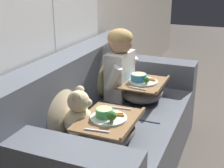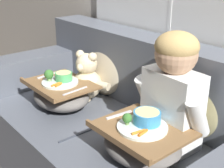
{
  "view_description": "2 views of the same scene",
  "coord_description": "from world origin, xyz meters",
  "px_view_note": "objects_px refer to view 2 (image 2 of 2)",
  "views": [
    {
      "loc": [
        -1.88,
        -0.76,
        1.44
      ],
      "look_at": [
        0.04,
        0.04,
        0.68
      ],
      "focal_mm": 50.0,
      "sensor_mm": 36.0,
      "label": 1
    },
    {
      "loc": [
        1.19,
        -0.98,
        1.32
      ],
      "look_at": [
        -0.09,
        0.09,
        0.64
      ],
      "focal_mm": 50.0,
      "sensor_mm": 36.0,
      "label": 2
    }
  ],
  "objects_px": {
    "teddy_bear": "(87,79)",
    "lap_tray_teddy": "(61,94)",
    "couch": "(117,137)",
    "throw_pillow_behind_teddy": "(105,66)",
    "child_figure": "(174,85)",
    "lap_tray_child": "(142,141)",
    "throw_pillow_behind_child": "(191,100)"
  },
  "relations": [
    {
      "from": "lap_tray_child",
      "to": "lap_tray_teddy",
      "type": "xyz_separation_m",
      "value": [
        -0.7,
        -0.0,
        -0.0
      ]
    },
    {
      "from": "child_figure",
      "to": "lap_tray_teddy",
      "type": "distance_m",
      "value": 0.76
    },
    {
      "from": "lap_tray_child",
      "to": "throw_pillow_behind_child",
      "type": "bearing_deg",
      "value": 89.88
    },
    {
      "from": "throw_pillow_behind_child",
      "to": "lap_tray_child",
      "type": "bearing_deg",
      "value": -90.12
    },
    {
      "from": "couch",
      "to": "lap_tray_child",
      "type": "distance_m",
      "value": 0.43
    },
    {
      "from": "throw_pillow_behind_child",
      "to": "throw_pillow_behind_teddy",
      "type": "xyz_separation_m",
      "value": [
        -0.7,
        0.0,
        0.0
      ]
    },
    {
      "from": "throw_pillow_behind_teddy",
      "to": "lap_tray_teddy",
      "type": "relative_size",
      "value": 0.97
    },
    {
      "from": "couch",
      "to": "teddy_bear",
      "type": "relative_size",
      "value": 5.41
    },
    {
      "from": "couch",
      "to": "throw_pillow_behind_child",
      "type": "relative_size",
      "value": 4.44
    },
    {
      "from": "couch",
      "to": "teddy_bear",
      "type": "xyz_separation_m",
      "value": [
        -0.35,
        0.04,
        0.26
      ]
    },
    {
      "from": "child_figure",
      "to": "lap_tray_child",
      "type": "bearing_deg",
      "value": -90.19
    },
    {
      "from": "throw_pillow_behind_child",
      "to": "lap_tray_teddy",
      "type": "relative_size",
      "value": 0.99
    },
    {
      "from": "throw_pillow_behind_child",
      "to": "teddy_bear",
      "type": "xyz_separation_m",
      "value": [
        -0.7,
        -0.15,
        -0.06
      ]
    },
    {
      "from": "couch",
      "to": "throw_pillow_behind_teddy",
      "type": "height_order",
      "value": "couch"
    },
    {
      "from": "couch",
      "to": "teddy_bear",
      "type": "height_order",
      "value": "couch"
    },
    {
      "from": "lap_tray_child",
      "to": "couch",
      "type": "bearing_deg",
      "value": 156.02
    },
    {
      "from": "couch",
      "to": "lap_tray_teddy",
      "type": "relative_size",
      "value": 4.41
    },
    {
      "from": "teddy_bear",
      "to": "lap_tray_child",
      "type": "distance_m",
      "value": 0.73
    },
    {
      "from": "couch",
      "to": "throw_pillow_behind_child",
      "type": "distance_m",
      "value": 0.51
    },
    {
      "from": "teddy_bear",
      "to": "lap_tray_teddy",
      "type": "relative_size",
      "value": 0.81
    },
    {
      "from": "throw_pillow_behind_child",
      "to": "lap_tray_child",
      "type": "relative_size",
      "value": 1.03
    },
    {
      "from": "throw_pillow_behind_child",
      "to": "teddy_bear",
      "type": "distance_m",
      "value": 0.72
    },
    {
      "from": "throw_pillow_behind_child",
      "to": "child_figure",
      "type": "distance_m",
      "value": 0.19
    },
    {
      "from": "throw_pillow_behind_child",
      "to": "teddy_bear",
      "type": "height_order",
      "value": "throw_pillow_behind_child"
    },
    {
      "from": "throw_pillow_behind_teddy",
      "to": "lap_tray_teddy",
      "type": "xyz_separation_m",
      "value": [
        -0.0,
        -0.35,
        -0.1
      ]
    },
    {
      "from": "child_figure",
      "to": "teddy_bear",
      "type": "relative_size",
      "value": 1.66
    },
    {
      "from": "throw_pillow_behind_teddy",
      "to": "lap_tray_teddy",
      "type": "bearing_deg",
      "value": -90.08
    },
    {
      "from": "throw_pillow_behind_child",
      "to": "throw_pillow_behind_teddy",
      "type": "distance_m",
      "value": 0.7
    },
    {
      "from": "couch",
      "to": "throw_pillow_behind_teddy",
      "type": "bearing_deg",
      "value": 151.22
    },
    {
      "from": "teddy_bear",
      "to": "throw_pillow_behind_child",
      "type": "bearing_deg",
      "value": 12.41
    },
    {
      "from": "couch",
      "to": "throw_pillow_behind_teddy",
      "type": "distance_m",
      "value": 0.51
    },
    {
      "from": "throw_pillow_behind_teddy",
      "to": "teddy_bear",
      "type": "bearing_deg",
      "value": -89.55
    }
  ]
}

